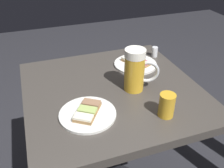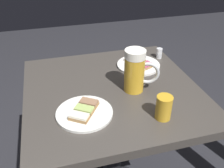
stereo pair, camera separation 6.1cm
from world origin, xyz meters
name	(u,v)px [view 2 (the right image)]	position (x,y,z in m)	size (l,w,h in m)	color
cafe_table	(112,120)	(0.00, 0.00, 0.58)	(0.70, 0.72, 0.75)	black
plate_near	(84,112)	(-0.14, 0.14, 0.76)	(0.20, 0.20, 0.03)	white
plate_far	(138,64)	(0.15, -0.18, 0.76)	(0.21, 0.21, 0.03)	white
beer_mug	(136,71)	(-0.04, -0.09, 0.84)	(0.08, 0.14, 0.18)	gold
beer_glass_small	(164,107)	(-0.23, -0.12, 0.80)	(0.06, 0.06, 0.09)	gold
salt_shaker	(159,53)	(0.21, -0.31, 0.78)	(0.03, 0.03, 0.05)	silver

